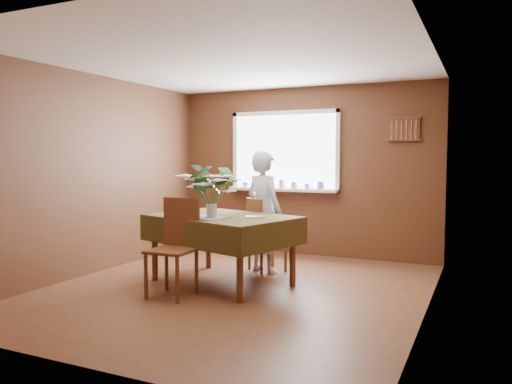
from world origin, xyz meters
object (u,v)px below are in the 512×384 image
at_px(chair_far, 262,232).
at_px(seated_woman, 264,212).
at_px(chair_near, 176,243).
at_px(flower_bouquet, 211,186).
at_px(dining_table, 222,224).

relative_size(chair_far, seated_woman, 0.61).
relative_size(chair_near, flower_bouquet, 1.64).
xyz_separation_m(chair_near, flower_bouquet, (0.20, 0.41, 0.58)).
bearing_deg(seated_woman, flower_bouquet, 99.24).
bearing_deg(dining_table, chair_far, 93.45).
xyz_separation_m(dining_table, chair_near, (-0.21, -0.63, -0.14)).
distance_m(chair_far, flower_bouquet, 1.16).
bearing_deg(chair_far, chair_near, 113.01).
bearing_deg(flower_bouquet, chair_far, 79.04).
bearing_deg(chair_far, flower_bouquet, 117.68).
relative_size(dining_table, flower_bouquet, 3.00).
relative_size(dining_table, chair_near, 1.83).
bearing_deg(dining_table, chair_near, -91.76).
bearing_deg(chair_far, dining_table, 115.44).
relative_size(seated_woman, flower_bouquet, 2.47).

